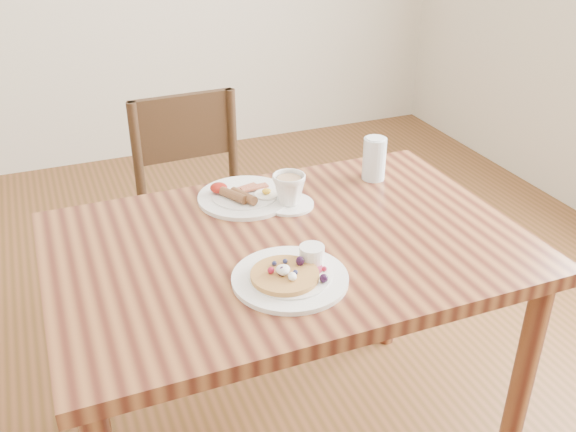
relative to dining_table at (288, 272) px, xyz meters
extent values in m
cube|color=brown|center=(0.00, 0.00, 0.08)|extent=(1.20, 0.80, 0.04)
cylinder|color=brown|center=(0.54, -0.34, -0.30)|extent=(0.06, 0.06, 0.71)
cylinder|color=brown|center=(0.54, 0.34, -0.30)|extent=(0.06, 0.06, 0.71)
cylinder|color=brown|center=(-0.54, 0.34, -0.30)|extent=(0.06, 0.06, 0.71)
cube|color=#361F13|center=(-0.05, 0.68, -0.20)|extent=(0.43, 0.43, 0.04)
cylinder|color=#361F13|center=(-0.22, 0.50, -0.44)|extent=(0.04, 0.04, 0.43)
cylinder|color=#361F13|center=(0.14, 0.51, -0.44)|extent=(0.04, 0.04, 0.43)
cylinder|color=#361F13|center=(-0.23, 0.86, -0.44)|extent=(0.04, 0.04, 0.43)
cylinder|color=#361F13|center=(0.13, 0.87, -0.44)|extent=(0.04, 0.04, 0.43)
cylinder|color=#361F13|center=(0.13, 0.87, 0.01)|extent=(0.04, 0.04, 0.43)
cylinder|color=#361F13|center=(-0.23, 0.86, 0.01)|extent=(0.04, 0.04, 0.43)
cube|color=#361F13|center=(-0.05, 0.87, 0.11)|extent=(0.38, 0.04, 0.24)
cylinder|color=white|center=(-0.06, -0.17, 0.10)|extent=(0.27, 0.27, 0.01)
cylinder|color=white|center=(-0.06, -0.17, 0.11)|extent=(0.19, 0.19, 0.01)
cylinder|color=#B22D59|center=(-0.01, -0.16, 0.12)|extent=(0.07, 0.07, 0.00)
cylinder|color=#C68C47|center=(-0.08, -0.18, 0.12)|extent=(0.16, 0.16, 0.01)
ellipsoid|color=white|center=(-0.08, -0.18, 0.14)|extent=(0.03, 0.03, 0.02)
ellipsoid|color=white|center=(-0.07, -0.21, 0.13)|extent=(0.02, 0.02, 0.01)
cylinder|color=white|center=(0.01, -0.14, 0.13)|extent=(0.06, 0.06, 0.04)
cylinder|color=#591E07|center=(0.01, -0.14, 0.15)|extent=(0.05, 0.05, 0.00)
sphere|color=black|center=(-0.05, -0.16, 0.14)|extent=(0.02, 0.02, 0.02)
sphere|color=#1E234C|center=(-0.06, -0.14, 0.13)|extent=(0.01, 0.01, 0.01)
sphere|color=#1E234C|center=(-0.09, -0.13, 0.13)|extent=(0.01, 0.01, 0.01)
sphere|color=#B21938|center=(-0.09, -0.16, 0.13)|extent=(0.02, 0.02, 0.02)
sphere|color=black|center=(-0.08, -0.19, 0.14)|extent=(0.02, 0.02, 0.02)
sphere|color=#1E234C|center=(-0.05, -0.19, 0.13)|extent=(0.01, 0.01, 0.01)
sphere|color=#1E234C|center=(0.00, -0.22, 0.12)|extent=(0.01, 0.01, 0.01)
sphere|color=#B21938|center=(0.02, -0.18, 0.12)|extent=(0.01, 0.01, 0.01)
sphere|color=black|center=(0.01, -0.14, 0.12)|extent=(0.02, 0.02, 0.02)
cylinder|color=white|center=(-0.03, 0.26, 0.10)|extent=(0.27, 0.27, 0.01)
cylinder|color=white|center=(-0.03, 0.26, 0.11)|extent=(0.19, 0.19, 0.01)
cylinder|color=brown|center=(-0.07, 0.24, 0.13)|extent=(0.06, 0.10, 0.03)
cylinder|color=brown|center=(-0.04, 0.23, 0.13)|extent=(0.06, 0.10, 0.03)
cube|color=maroon|center=(-0.02, 0.29, 0.12)|extent=(0.08, 0.04, 0.01)
cube|color=maroon|center=(0.01, 0.28, 0.12)|extent=(0.08, 0.03, 0.01)
cylinder|color=white|center=(0.03, 0.23, 0.12)|extent=(0.07, 0.07, 0.00)
ellipsoid|color=yellow|center=(0.03, 0.23, 0.13)|extent=(0.03, 0.03, 0.01)
ellipsoid|color=#A5190F|center=(-0.09, 0.30, 0.13)|extent=(0.05, 0.05, 0.03)
cylinder|color=white|center=(0.07, 0.18, 0.10)|extent=(0.14, 0.14, 0.01)
imported|color=white|center=(0.07, 0.18, 0.15)|extent=(0.10, 0.10, 0.09)
cylinder|color=tan|center=(0.07, 0.18, 0.18)|extent=(0.07, 0.07, 0.00)
cylinder|color=silver|center=(0.38, 0.24, 0.16)|extent=(0.07, 0.07, 0.13)
camera|label=1|loc=(-0.53, -1.30, 0.93)|focal=40.00mm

